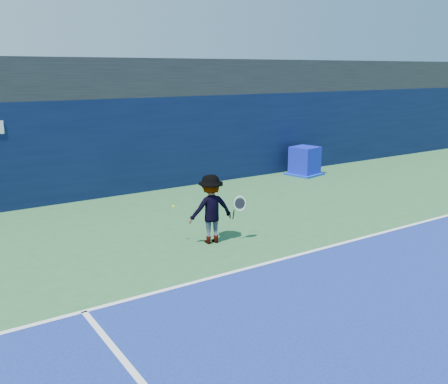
# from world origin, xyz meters

# --- Properties ---
(ground) EXTENTS (80.00, 80.00, 0.00)m
(ground) POSITION_xyz_m (0.00, 0.00, 0.00)
(ground) COLOR #2C6335
(ground) RESTS_ON ground
(baseline) EXTENTS (24.00, 0.10, 0.01)m
(baseline) POSITION_xyz_m (0.00, 3.00, 0.01)
(baseline) COLOR white
(baseline) RESTS_ON ground
(stadium_band) EXTENTS (36.00, 3.00, 1.20)m
(stadium_band) POSITION_xyz_m (0.00, 11.50, 3.60)
(stadium_band) COLOR black
(stadium_band) RESTS_ON back_wall_assembly
(back_wall_assembly) EXTENTS (36.00, 1.03, 3.00)m
(back_wall_assembly) POSITION_xyz_m (-0.00, 10.50, 1.50)
(back_wall_assembly) COLOR #091233
(back_wall_assembly) RESTS_ON ground
(equipment_cart) EXTENTS (1.31, 1.31, 1.06)m
(equipment_cart) POSITION_xyz_m (5.43, 9.18, 0.48)
(equipment_cart) COLOR #0D17BF
(equipment_cart) RESTS_ON ground
(tennis_player) EXTENTS (1.29, 0.76, 1.58)m
(tennis_player) POSITION_xyz_m (-1.46, 4.73, 0.79)
(tennis_player) COLOR white
(tennis_player) RESTS_ON ground
(tennis_ball) EXTENTS (0.06, 0.06, 0.06)m
(tennis_ball) POSITION_xyz_m (-2.23, 5.09, 0.88)
(tennis_ball) COLOR #CCEA1A
(tennis_ball) RESTS_ON ground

